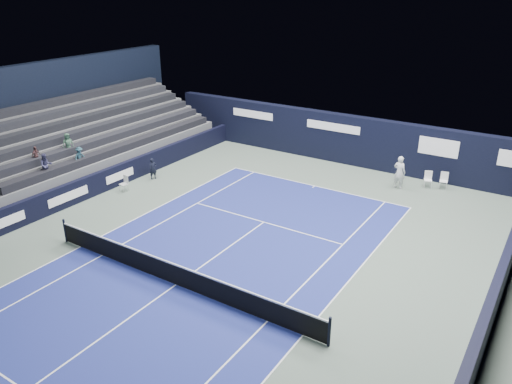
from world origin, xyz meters
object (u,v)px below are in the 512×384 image
Objects in this scene: tennis_net at (175,274)px; tennis_player at (399,172)px; folding_chair_back_a at (428,176)px; line_judge_chair at (125,182)px; folding_chair_back_b at (444,179)px.

tennis_net is 6.88× the size of tennis_player.
line_judge_chair is at bearing -164.76° from folding_chair_back_a.
tennis_player reaches higher than tennis_net.
tennis_player is at bearing -160.97° from folding_chair_back_a.
folding_chair_back_b is at bearing 31.34° from tennis_player.
tennis_net is 14.75m from tennis_player.
line_judge_chair is (-14.74, -9.90, -0.03)m from folding_chair_back_b.
folding_chair_back_b is 2.55m from tennis_player.
line_judge_chair is (-13.93, -9.66, -0.11)m from folding_chair_back_a.
folding_chair_back_b reaches higher than folding_chair_back_a.
tennis_player is (-1.34, -1.07, 0.32)m from folding_chair_back_a.
tennis_net is at bearing -25.55° from line_judge_chair.
folding_chair_back_a is 16.95m from line_judge_chair.
folding_chair_back_b is 17.76m from line_judge_chair.
line_judge_chair is 0.07× the size of tennis_net.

